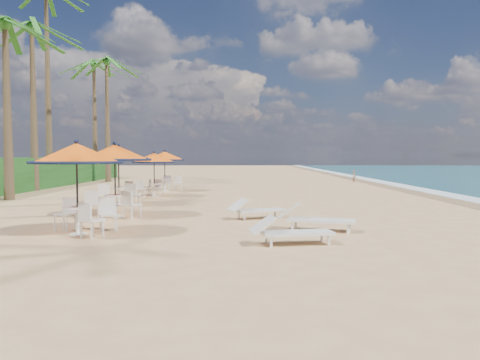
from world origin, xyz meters
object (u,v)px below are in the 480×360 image
object	(u,v)px
station_2	(119,160)
station_0	(79,165)
lounger_near	(289,231)
station_1	(114,159)
lounger_far	(255,209)
station_3	(153,163)
station_4	(166,161)
lounger_mid	(313,218)

from	to	relation	value
station_2	station_0	bearing A→B (deg)	-82.87
station_0	lounger_near	bearing A→B (deg)	-14.25
station_1	lounger_far	distance (m)	4.64
station_3	station_4	size ratio (longest dim) A/B	0.95
station_2	station_4	bearing A→B (deg)	85.30
lounger_far	lounger_near	bearing A→B (deg)	-104.80
station_1	station_4	xyz separation A→B (m)	(-0.22, 10.68, -0.17)
station_0	lounger_far	xyz separation A→B (m)	(4.34, 2.87, -1.40)
station_4	lounger_near	distance (m)	16.13
station_2	lounger_far	bearing A→B (deg)	-36.91
station_0	station_3	distance (m)	10.53
station_3	lounger_mid	distance (m)	11.67
station_2	lounger_mid	xyz separation A→B (m)	(6.62, -6.14, -1.42)
station_2	station_3	bearing A→B (deg)	81.21
station_0	lounger_far	distance (m)	5.38
station_1	lounger_near	world-z (taller)	station_1
station_0	station_3	size ratio (longest dim) A/B	1.09
station_1	station_0	bearing A→B (deg)	-89.35
station_0	lounger_near	world-z (taller)	station_0
station_1	lounger_far	xyz separation A→B (m)	(4.37, -0.39, -1.51)
lounger_mid	station_2	bearing A→B (deg)	153.04
lounger_near	station_0	bearing A→B (deg)	155.48
lounger_mid	lounger_far	xyz separation A→B (m)	(-1.44, 2.25, -0.03)
station_0	lounger_mid	bearing A→B (deg)	6.12
station_0	lounger_near	xyz separation A→B (m)	(4.98, -1.26, -1.40)
station_1	station_2	distance (m)	3.60
lounger_far	station_0	bearing A→B (deg)	-170.18
station_0	station_4	world-z (taller)	station_0
station_3	station_4	world-z (taller)	station_4
station_2	station_4	world-z (taller)	station_2
station_1	station_4	world-z (taller)	station_1
station_2	station_3	size ratio (longest dim) A/B	1.12
station_1	lounger_near	xyz separation A→B (m)	(5.02, -4.52, -1.51)
station_3	lounger_far	size ratio (longest dim) A/B	1.17
station_2	station_3	xyz separation A→B (m)	(0.58, 3.77, -0.18)
station_1	station_3	xyz separation A→B (m)	(-0.23, 7.27, -0.24)
station_3	lounger_far	xyz separation A→B (m)	(4.60, -7.66, -1.27)
station_1	lounger_near	size ratio (longest dim) A/B	1.27
station_4	lounger_mid	size ratio (longest dim) A/B	1.09
station_1	lounger_mid	world-z (taller)	station_1
lounger_mid	lounger_near	bearing A→B (deg)	-96.93
station_0	station_2	size ratio (longest dim) A/B	0.97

